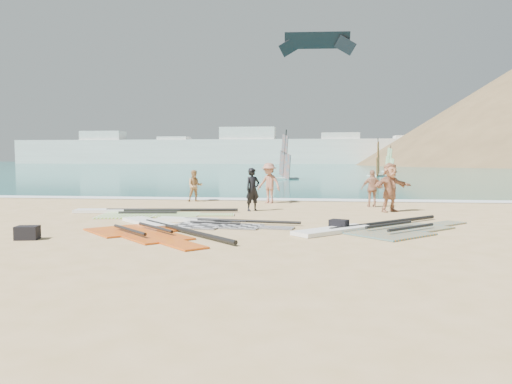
# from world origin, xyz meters

# --- Properties ---
(ground) EXTENTS (300.00, 300.00, 0.00)m
(ground) POSITION_xyz_m (0.00, 0.00, 0.00)
(ground) COLOR tan
(ground) RESTS_ON ground
(sea) EXTENTS (300.00, 240.00, 0.06)m
(sea) POSITION_xyz_m (0.00, 132.00, 0.00)
(sea) COLOR #0D5F5E
(sea) RESTS_ON ground
(surf_line) EXTENTS (300.00, 1.20, 0.04)m
(surf_line) POSITION_xyz_m (0.00, 12.30, 0.00)
(surf_line) COLOR white
(surf_line) RESTS_ON ground
(far_town) EXTENTS (160.00, 8.00, 12.00)m
(far_town) POSITION_xyz_m (-15.72, 150.00, 4.49)
(far_town) COLOR white
(far_town) RESTS_ON ground
(rig_grey) EXTENTS (5.02, 2.32, 0.20)m
(rig_grey) POSITION_xyz_m (-0.56, 2.72, 0.05)
(rig_grey) COLOR #242426
(rig_grey) RESTS_ON ground
(rig_green) EXTENTS (6.61, 2.90, 0.21)m
(rig_green) POSITION_xyz_m (-3.95, 5.35, 0.05)
(rig_green) COLOR #6DB318
(rig_green) RESTS_ON ground
(rig_orange) EXTENTS (5.73, 5.17, 0.21)m
(rig_orange) POSITION_xyz_m (4.74, 1.92, 0.05)
(rig_orange) COLOR orange
(rig_orange) RESTS_ON ground
(rig_red) EXTENTS (5.14, 5.79, 0.21)m
(rig_red) POSITION_xyz_m (-2.05, 1.13, 0.05)
(rig_red) COLOR #C6411D
(rig_red) RESTS_ON ground
(gear_bag_near) EXTENTS (0.65, 0.53, 0.37)m
(gear_bag_near) POSITION_xyz_m (-4.80, -0.89, 0.18)
(gear_bag_near) COLOR black
(gear_bag_near) RESTS_ON ground
(gear_bag_far) EXTENTS (0.64, 0.56, 0.32)m
(gear_bag_far) POSITION_xyz_m (3.63, 1.94, 0.16)
(gear_bag_far) COLOR black
(gear_bag_far) RESTS_ON ground
(person_wetsuit) EXTENTS (0.77, 0.75, 1.79)m
(person_wetsuit) POSITION_xyz_m (0.31, 7.00, 0.89)
(person_wetsuit) COLOR black
(person_wetsuit) RESTS_ON ground
(beachgoer_left) EXTENTS (0.92, 0.81, 1.58)m
(beachgoer_left) POSITION_xyz_m (-3.14, 10.99, 0.79)
(beachgoer_left) COLOR tan
(beachgoer_left) RESTS_ON ground
(beachgoer_mid) EXTENTS (1.45, 1.23, 1.95)m
(beachgoer_mid) POSITION_xyz_m (0.64, 10.55, 0.98)
(beachgoer_mid) COLOR #A66B55
(beachgoer_mid) RESTS_ON ground
(beachgoer_back) EXTENTS (1.00, 0.47, 1.66)m
(beachgoer_back) POSITION_xyz_m (5.40, 9.28, 0.83)
(beachgoer_back) COLOR tan
(beachgoer_back) RESTS_ON ground
(beachgoer_right) EXTENTS (1.87, 1.55, 2.01)m
(beachgoer_right) POSITION_xyz_m (5.90, 7.38, 1.00)
(beachgoer_right) COLOR tan
(beachgoer_right) RESTS_ON ground
(windsurfer_left) EXTENTS (2.83, 3.10, 5.00)m
(windsurfer_left) POSITION_xyz_m (-0.31, 36.32, 1.41)
(windsurfer_left) COLOR white
(windsurfer_left) RESTS_ON ground
(windsurfer_centre) EXTENTS (2.54, 2.93, 4.47)m
(windsurfer_centre) POSITION_xyz_m (9.86, 45.55, 1.30)
(windsurfer_centre) COLOR white
(windsurfer_centre) RESTS_ON ground
(windsurfer_right) EXTENTS (2.30, 2.56, 4.05)m
(windsurfer_right) POSITION_xyz_m (13.67, 63.71, 1.21)
(windsurfer_right) COLOR white
(windsurfer_right) RESTS_ON ground
(kitesurf_kite) EXTENTS (9.55, 1.50, 2.88)m
(kitesurf_kite) POSITION_xyz_m (2.75, 49.38, 16.34)
(kitesurf_kite) COLOR black
(kitesurf_kite) RESTS_ON ground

